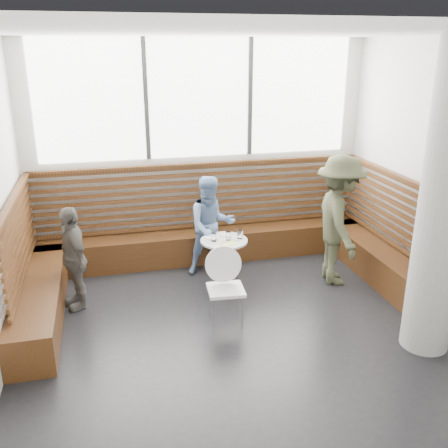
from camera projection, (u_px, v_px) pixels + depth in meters
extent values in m
cube|color=silver|center=(248.00, 201.00, 5.05)|extent=(5.00, 5.00, 3.20)
cube|color=black|center=(245.00, 337.00, 5.59)|extent=(5.00, 5.00, 0.01)
cube|color=white|center=(250.00, 32.00, 4.51)|extent=(5.00, 5.00, 0.01)
cube|color=white|center=(199.00, 99.00, 7.06)|extent=(4.50, 0.02, 1.65)
cube|color=#3F3F42|center=(146.00, 100.00, 6.87)|extent=(0.06, 0.04, 1.65)
cube|color=#3F3F42|center=(250.00, 97.00, 7.21)|extent=(0.06, 0.04, 1.65)
cube|color=#3C210F|center=(204.00, 245.00, 7.57)|extent=(5.00, 0.50, 0.45)
cube|color=#3C210F|center=(42.00, 291.00, 6.15)|extent=(0.50, 2.50, 0.45)
cube|color=#3C210F|center=(372.00, 256.00, 7.16)|extent=(0.50, 2.50, 0.45)
cube|color=#402410|center=(201.00, 196.00, 7.48)|extent=(4.88, 0.08, 0.98)
cube|color=#402410|center=(20.00, 238.00, 5.87)|extent=(0.08, 2.38, 0.98)
cube|color=#402410|center=(388.00, 208.00, 6.96)|extent=(0.08, 2.38, 0.98)
cylinder|color=gray|center=(444.00, 205.00, 4.92)|extent=(0.50, 0.50, 3.20)
cylinder|color=silver|center=(224.00, 283.00, 6.84)|extent=(0.40, 0.40, 0.02)
cylinder|color=silver|center=(224.00, 262.00, 6.73)|extent=(0.06, 0.06, 0.62)
cylinder|color=#B7B7BA|center=(224.00, 241.00, 6.63)|extent=(0.63, 0.63, 0.03)
cube|color=white|center=(226.00, 290.00, 5.72)|extent=(0.41, 0.39, 0.04)
cylinder|color=white|center=(222.00, 264.00, 5.80)|extent=(0.43, 0.10, 0.43)
cylinder|color=silver|center=(215.00, 316.00, 5.62)|extent=(0.02, 0.02, 0.42)
cylinder|color=silver|center=(243.00, 312.00, 5.70)|extent=(0.02, 0.02, 0.42)
cylinder|color=silver|center=(209.00, 303.00, 5.89)|extent=(0.02, 0.02, 0.42)
cylinder|color=silver|center=(236.00, 300.00, 5.97)|extent=(0.02, 0.02, 0.42)
imported|color=#3E422C|center=(339.00, 220.00, 6.65)|extent=(0.86, 1.24, 1.77)
imported|color=#6684B1|center=(211.00, 226.00, 6.98)|extent=(0.71, 0.57, 1.41)
imported|color=#57544F|center=(73.00, 258.00, 6.06)|extent=(0.55, 0.82, 1.30)
cylinder|color=white|center=(212.00, 237.00, 6.70)|extent=(0.20, 0.20, 0.01)
cylinder|color=white|center=(224.00, 234.00, 6.80)|extent=(0.19, 0.19, 0.01)
cylinder|color=white|center=(214.00, 237.00, 6.56)|extent=(0.07, 0.07, 0.11)
cylinder|color=white|center=(228.00, 236.00, 6.60)|extent=(0.07, 0.07, 0.12)
cylinder|color=white|center=(240.00, 234.00, 6.65)|extent=(0.08, 0.08, 0.12)
cube|color=#A5C64C|center=(229.00, 243.00, 6.50)|extent=(0.23, 0.20, 0.00)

